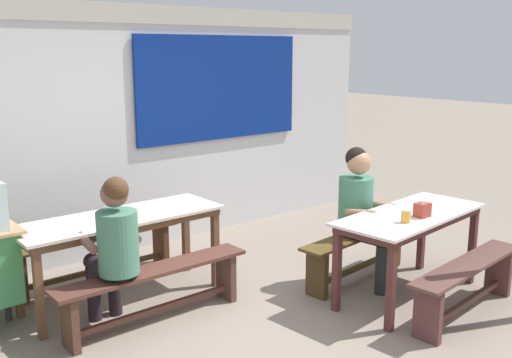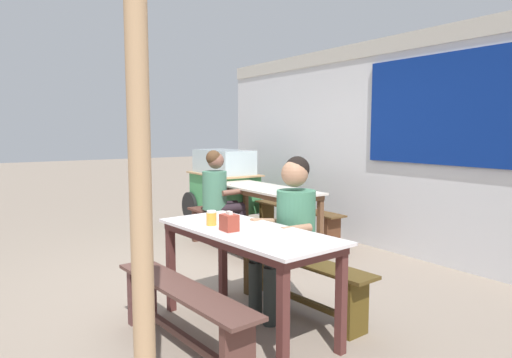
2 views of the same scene
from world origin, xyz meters
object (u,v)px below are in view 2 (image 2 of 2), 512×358
(bench_near_front, at_px, (182,309))
(wooden_support_post, at_px, (140,183))
(bench_far_back, at_px, (297,219))
(food_cart, at_px, (223,182))
(tissue_box, at_px, (229,222))
(dining_table_near, at_px, (247,241))
(bench_far_front, at_px, (227,227))
(bench_near_back, at_px, (299,276))
(person_left_back_turned, at_px, (220,192))
(person_right_near_table, at_px, (290,224))
(dining_table_far, at_px, (263,193))
(condiment_jar, at_px, (211,218))

(bench_near_front, bearing_deg, wooden_support_post, -35.38)
(bench_far_back, distance_m, food_cart, 1.56)
(tissue_box, bearing_deg, dining_table_near, 77.25)
(food_cart, xyz_separation_m, wooden_support_post, (4.30, -2.90, 0.59))
(tissue_box, bearing_deg, food_cart, 150.83)
(bench_far_front, xyz_separation_m, bench_near_back, (1.96, -0.44, -0.01))
(person_left_back_turned, height_order, wooden_support_post, wooden_support_post)
(bench_far_back, distance_m, person_right_near_table, 2.56)
(dining_table_far, relative_size, food_cart, 1.13)
(bench_near_front, xyz_separation_m, wooden_support_post, (0.76, -0.54, 0.97))
(person_left_back_turned, bearing_deg, dining_table_far, 58.39)
(dining_table_far, xyz_separation_m, person_left_back_turned, (-0.30, -0.48, 0.02))
(bench_far_back, height_order, bench_near_front, same)
(food_cart, distance_m, condiment_jar, 3.76)
(dining_table_near, distance_m, bench_near_back, 0.68)
(wooden_support_post, bearing_deg, person_right_near_table, 119.82)
(bench_near_back, xyz_separation_m, condiment_jar, (-0.23, -0.70, 0.53))
(dining_table_near, bearing_deg, wooden_support_post, -53.45)
(person_right_near_table, bearing_deg, food_cart, 158.79)
(dining_table_far, height_order, person_right_near_table, person_right_near_table)
(condiment_jar, bearing_deg, tissue_box, 3.01)
(bench_near_front, xyz_separation_m, tissue_box, (-0.08, 0.42, 0.54))
(dining_table_far, height_order, bench_near_back, dining_table_far)
(person_right_near_table, relative_size, tissue_box, 8.94)
(tissue_box, bearing_deg, person_right_near_table, 95.62)
(food_cart, height_order, person_right_near_table, person_right_near_table)
(bench_far_back, height_order, person_right_near_table, person_right_near_table)
(bench_far_back, distance_m, bench_far_front, 1.11)
(dining_table_far, xyz_separation_m, condiment_jar, (1.73, -1.70, 0.14))
(condiment_jar, distance_m, wooden_support_post, 1.51)
(bench_far_back, distance_m, person_left_back_turned, 1.16)
(food_cart, distance_m, tissue_box, 3.97)
(person_left_back_turned, bearing_deg, bench_far_front, -14.01)
(person_right_near_table, distance_m, wooden_support_post, 1.89)
(bench_far_front, distance_m, person_right_near_table, 2.03)
(bench_near_front, relative_size, wooden_support_post, 0.60)
(dining_table_far, relative_size, bench_near_back, 1.24)
(dining_table_near, distance_m, tissue_box, 0.20)
(bench_far_front, height_order, tissue_box, tissue_box)
(bench_near_front, relative_size, condiment_jar, 13.27)
(dining_table_far, height_order, bench_near_front, dining_table_far)
(bench_near_back, height_order, person_left_back_turned, person_left_back_turned)
(bench_far_back, relative_size, person_right_near_table, 1.28)
(bench_far_back, bearing_deg, food_cart, -168.22)
(person_right_near_table, bearing_deg, condiment_jar, -106.82)
(bench_far_back, height_order, condiment_jar, condiment_jar)
(food_cart, distance_m, wooden_support_post, 5.22)
(dining_table_far, bearing_deg, food_cart, 170.53)
(bench_near_front, bearing_deg, dining_table_far, 134.34)
(bench_far_front, bearing_deg, person_right_near_table, -15.05)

